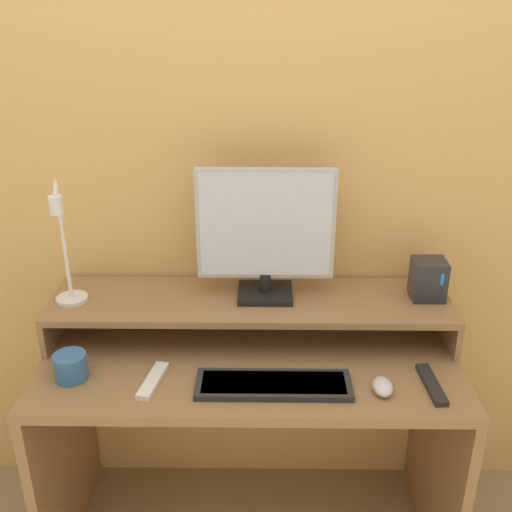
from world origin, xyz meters
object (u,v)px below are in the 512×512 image
object	(u,v)px
desk_lamp	(65,256)
remote_control	(153,381)
router_dock	(428,279)
remote_secondary	(431,384)
keyboard	(274,384)
mouse	(383,387)
monitor	(266,232)
mug	(71,367)

from	to	relation	value
desk_lamp	remote_control	size ratio (longest dim) A/B	2.26
router_dock	remote_secondary	bearing A→B (deg)	-98.08
keyboard	remote_secondary	bearing A→B (deg)	1.18
desk_lamp	remote_control	xyz separation A→B (m)	(0.27, -0.21, -0.29)
desk_lamp	keyboard	world-z (taller)	desk_lamp
router_dock	mouse	size ratio (longest dim) A/B	1.51
monitor	mug	world-z (taller)	monitor
monitor	keyboard	xyz separation A→B (m)	(0.02, -0.30, -0.33)
router_dock	keyboard	xyz separation A→B (m)	(-0.48, -0.29, -0.18)
remote_secondary	mouse	bearing A→B (deg)	-169.61
router_dock	remote_secondary	size ratio (longest dim) A/B	0.69
desk_lamp	remote_secondary	world-z (taller)	desk_lamp
keyboard	mug	world-z (taller)	mug
router_dock	remote_secondary	distance (m)	0.34
remote_control	router_dock	bearing A→B (deg)	18.87
mouse	remote_control	world-z (taller)	mouse
monitor	remote_secondary	world-z (taller)	monitor
desk_lamp	monitor	bearing A→B (deg)	7.50
monitor	mouse	distance (m)	0.56
desk_lamp	router_dock	distance (m)	1.10
monitor	router_dock	distance (m)	0.52
remote_control	remote_secondary	bearing A→B (deg)	-0.51
monitor	desk_lamp	xyz separation A→B (m)	(-0.59, -0.08, -0.05)
router_dock	mouse	distance (m)	0.40
mug	remote_secondary	bearing A→B (deg)	-1.55
keyboard	remote_control	world-z (taller)	keyboard
router_dock	remote_secondary	world-z (taller)	router_dock
desk_lamp	remote_secondary	size ratio (longest dim) A/B	2.10
mouse	remote_secondary	xyz separation A→B (m)	(0.14, 0.03, -0.01)
mug	router_dock	bearing A→B (deg)	13.84
monitor	desk_lamp	bearing A→B (deg)	-172.50
monitor	keyboard	bearing A→B (deg)	-85.52
router_dock	keyboard	size ratio (longest dim) A/B	0.29
desk_lamp	keyboard	size ratio (longest dim) A/B	0.89
monitor	mug	bearing A→B (deg)	-154.11
remote_secondary	mug	bearing A→B (deg)	178.45
mouse	keyboard	bearing A→B (deg)	176.76
monitor	mug	distance (m)	0.68
router_dock	remote_secondary	xyz separation A→B (m)	(-0.04, -0.29, -0.18)
desk_lamp	remote_secondary	bearing A→B (deg)	-11.61
mouse	remote_control	distance (m)	0.64
router_dock	remote_control	distance (m)	0.88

